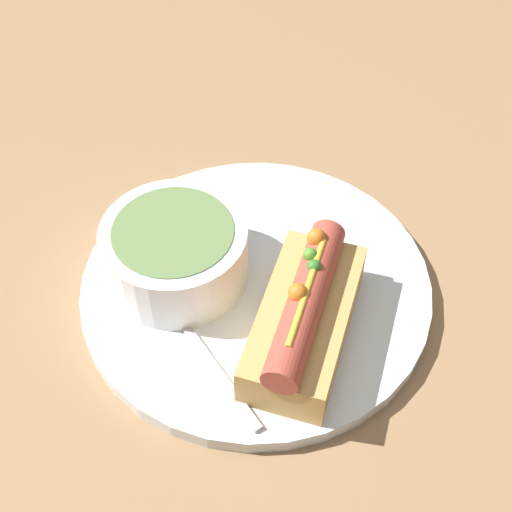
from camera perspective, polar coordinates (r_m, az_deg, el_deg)
ground_plane at (r=0.61m, az=0.00°, el=-2.87°), size 4.00×4.00×0.00m
dinner_plate at (r=0.60m, az=0.00°, el=-2.46°), size 0.29×0.29×0.01m
hot_dog at (r=0.54m, az=3.91°, el=-4.84°), size 0.16×0.13×0.07m
soup_bowl at (r=0.58m, az=-6.48°, el=0.46°), size 0.12×0.12×0.05m
spoon at (r=0.57m, az=-5.82°, el=-5.36°), size 0.04×0.15×0.01m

